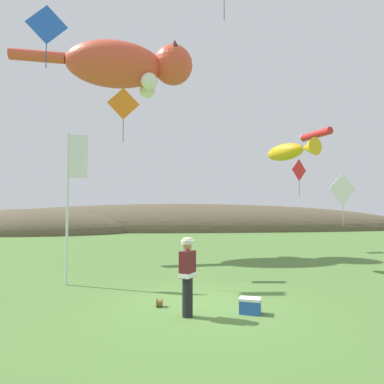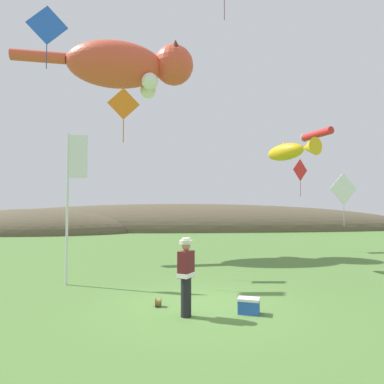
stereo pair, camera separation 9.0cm
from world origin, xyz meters
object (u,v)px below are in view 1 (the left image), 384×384
festival_attendant (188,274)px  kite_giant_cat (128,66)px  kite_diamond_red (299,170)px  kite_spool (159,302)px  picnic_cooler (250,306)px  kite_diamond_white (343,189)px  kite_diamond_orange (123,104)px  festival_banner_pole (72,185)px  kite_fish_windsock (290,151)px  kite_diamond_blue (47,25)px  kite_tube_streamer (315,135)px

festival_attendant → kite_giant_cat: kite_giant_cat is taller
kite_giant_cat → kite_diamond_red: bearing=6.3°
kite_giant_cat → festival_attendant: bearing=-75.1°
kite_diamond_red → festival_attendant: bearing=-121.0°
kite_spool → picnic_cooler: bearing=-17.0°
kite_diamond_white → kite_diamond_orange: size_ratio=1.07×
picnic_cooler → kite_diamond_orange: kite_diamond_orange is taller
picnic_cooler → kite_giant_cat: (-4.29, 10.44, 9.98)m
festival_banner_pole → kite_giant_cat: kite_giant_cat is taller
kite_diamond_red → picnic_cooler: bearing=-115.7°
picnic_cooler → kite_fish_windsock: (2.86, 5.37, 4.55)m
festival_attendant → kite_diamond_orange: (-2.28, 5.40, 5.54)m
festival_attendant → kite_diamond_blue: kite_diamond_blue is taller
picnic_cooler → kite_diamond_orange: (-3.75, 5.25, 6.31)m
picnic_cooler → kite_diamond_orange: size_ratio=0.26×
picnic_cooler → kite_tube_streamer: bearing=57.9°
kite_spool → picnic_cooler: 2.24m
picnic_cooler → kite_diamond_blue: size_ratio=0.24×
kite_diamond_orange → kite_diamond_white: bearing=7.6°
kite_giant_cat → kite_tube_streamer: (9.42, -2.28, -4.15)m
festival_banner_pole → kite_tube_streamer: (10.19, 4.95, 2.82)m
kite_diamond_white → festival_attendant: bearing=-136.7°
kite_spool → kite_diamond_blue: (-4.34, 3.95, 9.10)m
kite_tube_streamer → kite_diamond_blue: 12.55m
picnic_cooler → kite_fish_windsock: size_ratio=0.22×
kite_giant_cat → kite_diamond_blue: size_ratio=3.97×
kite_spool → kite_diamond_blue: 10.83m
festival_banner_pole → kite_diamond_blue: 6.33m
kite_tube_streamer → kite_diamond_red: kite_tube_streamer is taller
kite_diamond_white → kite_diamond_orange: (-9.33, -1.24, 3.24)m
picnic_cooler → kite_tube_streamer: 11.26m
festival_banner_pole → kite_diamond_orange: bearing=57.2°
festival_attendant → kite_diamond_white: size_ratio=0.77×
festival_banner_pole → kite_diamond_white: bearing=17.2°
kite_spool → kite_tube_streamer: 12.00m
kite_diamond_blue → kite_fish_windsock: bearing=4.7°
kite_spool → kite_diamond_orange: bearing=109.3°
kite_giant_cat → kite_diamond_blue: 6.30m
kite_diamond_red → festival_banner_pole: bearing=-141.9°
picnic_cooler → kite_diamond_white: kite_diamond_white is taller
picnic_cooler → kite_fish_windsock: kite_fish_windsock is taller
kite_fish_windsock → kite_diamond_white: 3.29m
kite_giant_cat → kite_fish_windsock: size_ratio=3.65×
kite_spool → kite_diamond_orange: size_ratio=0.10×
kite_diamond_white → kite_tube_streamer: bearing=105.4°
festival_attendant → picnic_cooler: size_ratio=3.12×
kite_spool → kite_diamond_white: bearing=37.1°
kite_spool → kite_fish_windsock: kite_fish_windsock is taller
kite_spool → kite_diamond_blue: kite_diamond_blue is taller
festival_banner_pole → kite_diamond_orange: (1.32, 2.05, 3.30)m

